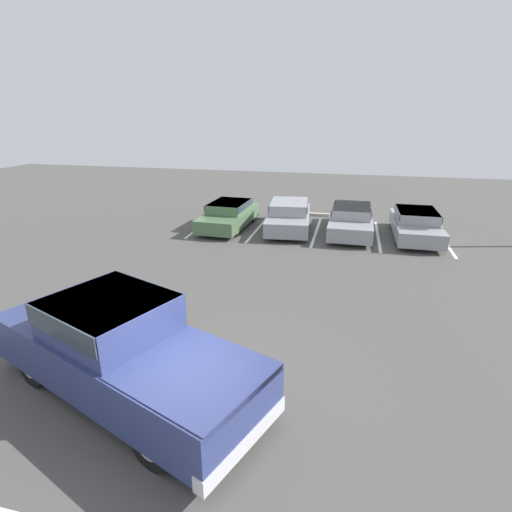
% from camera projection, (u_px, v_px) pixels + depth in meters
% --- Properties ---
extents(ground_plane, '(60.00, 60.00, 0.00)m').
position_uv_depth(ground_plane, '(182.00, 394.00, 7.56)').
color(ground_plane, '#4C4947').
extents(stall_stripe_a, '(0.12, 4.71, 0.01)m').
position_uv_depth(stall_stripe_a, '(204.00, 224.00, 19.02)').
color(stall_stripe_a, white).
rests_on(stall_stripe_a, ground_plane).
extents(stall_stripe_b, '(0.12, 4.71, 0.01)m').
position_uv_depth(stall_stripe_b, '(258.00, 228.00, 18.45)').
color(stall_stripe_b, white).
rests_on(stall_stripe_b, ground_plane).
extents(stall_stripe_c, '(0.12, 4.71, 0.01)m').
position_uv_depth(stall_stripe_c, '(316.00, 232.00, 17.87)').
color(stall_stripe_c, white).
rests_on(stall_stripe_c, ground_plane).
extents(stall_stripe_d, '(0.12, 4.71, 0.01)m').
position_uv_depth(stall_stripe_d, '(378.00, 236.00, 17.29)').
color(stall_stripe_d, white).
rests_on(stall_stripe_d, ground_plane).
extents(stall_stripe_e, '(0.12, 4.71, 0.01)m').
position_uv_depth(stall_stripe_e, '(444.00, 240.00, 16.71)').
color(stall_stripe_e, white).
rests_on(stall_stripe_e, ground_plane).
extents(pickup_truck, '(6.02, 3.96, 1.89)m').
position_uv_depth(pickup_truck, '(124.00, 350.00, 7.30)').
color(pickup_truck, navy).
rests_on(pickup_truck, ground_plane).
extents(parked_sedan_a, '(1.92, 4.34, 1.18)m').
position_uv_depth(parked_sedan_a, '(229.00, 214.00, 18.37)').
color(parked_sedan_a, '#4C6B47').
rests_on(parked_sedan_a, ground_plane).
extents(parked_sedan_b, '(2.23, 4.42, 1.29)m').
position_uv_depth(parked_sedan_b, '(289.00, 215.00, 17.96)').
color(parked_sedan_b, gray).
rests_on(parked_sedan_b, ground_plane).
extents(parked_sedan_c, '(1.82, 4.63, 1.19)m').
position_uv_depth(parked_sedan_c, '(351.00, 218.00, 17.53)').
color(parked_sedan_c, gray).
rests_on(parked_sedan_c, ground_plane).
extents(parked_sedan_d, '(1.77, 4.37, 1.19)m').
position_uv_depth(parked_sedan_d, '(416.00, 223.00, 16.80)').
color(parked_sedan_d, gray).
rests_on(parked_sedan_d, ground_plane).
extents(wheel_stop_curb, '(1.70, 0.20, 0.14)m').
position_uv_depth(wheel_stop_curb, '(313.00, 214.00, 20.64)').
color(wheel_stop_curb, '#B7B2A8').
rests_on(wheel_stop_curb, ground_plane).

